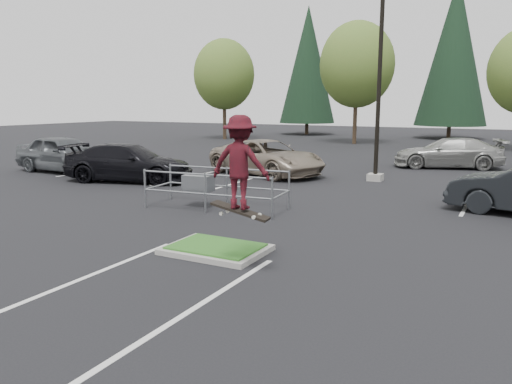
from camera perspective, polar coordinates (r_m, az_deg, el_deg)
The scene contains 14 objects.
ground at distance 11.35m, azimuth -4.58°, elevation -6.87°, with size 120.00×120.00×0.00m, color black.
grass_median at distance 11.33m, azimuth -4.58°, elevation -6.49°, with size 2.20×1.60×0.16m.
stall_lines at distance 17.12m, azimuth 2.37°, elevation -0.99°, with size 22.62×17.60×0.01m.
light_pole at distance 21.85m, azimuth 13.95°, elevation 13.16°, with size 0.70×0.60×10.12m.
decid_a at distance 45.93m, azimuth -3.66°, elevation 13.02°, with size 5.44×5.44×8.91m.
decid_b at distance 41.50m, azimuth 11.45°, elevation 13.78°, with size 5.89×5.89×9.64m.
conif_a at distance 53.14m, azimuth 5.95°, elevation 14.24°, with size 5.72×5.72×13.00m.
conif_b at distance 50.20m, azimuth 21.71°, elevation 14.69°, with size 6.38×6.38×14.50m.
cart_corral at distance 16.01m, azimuth -6.13°, elevation 1.00°, with size 4.51×1.98×1.24m.
skateboarder at distance 9.45m, azimuth -1.85°, elevation 3.33°, with size 1.22×0.78×1.98m.
car_l_tan at distance 23.23m, azimuth 1.17°, elevation 3.99°, with size 2.68×5.82×1.62m, color gray.
car_l_black at distance 21.98m, azimuth -14.47°, elevation 3.28°, with size 2.23×5.48×1.59m, color black.
car_l_grey at distance 25.77m, azimuth -21.11°, elevation 4.10°, with size 2.10×5.21×1.77m, color #4E5256.
car_far_silver at distance 27.45m, azimuth 21.27°, elevation 4.19°, with size 2.17×5.33×1.55m, color #9A9A95.
Camera 1 is at (5.83, -9.15, 3.33)m, focal length 35.00 mm.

